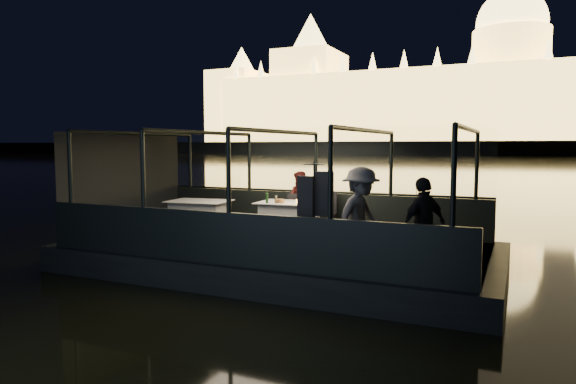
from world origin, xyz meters
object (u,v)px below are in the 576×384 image
at_px(chair_port_left, 292,213).
at_px(coat_stand, 314,213).
at_px(dining_table_aft, 200,215).
at_px(wine_bottle, 267,196).
at_px(chair_port_right, 324,215).
at_px(passenger_stripe, 361,217).
at_px(person_woman_coral, 318,200).
at_px(person_man_maroon, 301,200).
at_px(passenger_dark, 424,220).
at_px(dining_table_central, 291,219).

relative_size(chair_port_left, coat_stand, 0.50).
relative_size(dining_table_aft, wine_bottle, 5.19).
bearing_deg(chair_port_right, dining_table_aft, -170.21).
xyz_separation_m(chair_port_right, passenger_stripe, (1.66, -2.76, 0.40)).
xyz_separation_m(person_woman_coral, person_man_maroon, (-0.43, 0.00, 0.00)).
bearing_deg(chair_port_right, coat_stand, -79.23).
xyz_separation_m(person_man_maroon, passenger_dark, (3.36, -2.98, 0.10)).
height_order(person_man_maroon, wine_bottle, person_man_maroon).
height_order(chair_port_left, coat_stand, coat_stand).
bearing_deg(dining_table_central, passenger_stripe, -45.23).
bearing_deg(dining_table_aft, chair_port_right, 16.25).
xyz_separation_m(coat_stand, person_man_maroon, (-1.61, 3.25, -0.15)).
height_order(dining_table_aft, chair_port_right, chair_port_right).
bearing_deg(chair_port_right, wine_bottle, -145.97).
bearing_deg(dining_table_aft, coat_stand, -29.92).
relative_size(dining_table_central, wine_bottle, 5.39).
bearing_deg(wine_bottle, dining_table_central, 47.18).
bearing_deg(passenger_dark, person_woman_coral, -101.29).
xyz_separation_m(dining_table_aft, coat_stand, (3.74, -2.16, 0.51)).
distance_m(coat_stand, person_woman_coral, 3.46).
xyz_separation_m(dining_table_central, passenger_dark, (3.29, -2.26, 0.47)).
height_order(coat_stand, passenger_stripe, coat_stand).
bearing_deg(passenger_dark, person_man_maroon, -97.34).
xyz_separation_m(chair_port_right, passenger_dark, (2.66, -2.71, 0.40)).
height_order(person_woman_coral, passenger_dark, passenger_dark).
bearing_deg(chair_port_left, dining_table_aft, -157.80).
bearing_deg(coat_stand, dining_table_central, 121.57).
relative_size(person_woman_coral, passenger_dark, 0.88).
height_order(dining_table_central, wine_bottle, wine_bottle).
height_order(dining_table_central, coat_stand, coat_stand).
height_order(dining_table_aft, wine_bottle, wine_bottle).
distance_m(dining_table_aft, chair_port_left, 2.19).
xyz_separation_m(chair_port_right, coat_stand, (0.92, -2.98, 0.45)).
bearing_deg(passenger_stripe, passenger_dark, -70.62).
relative_size(chair_port_right, person_woman_coral, 0.70).
xyz_separation_m(dining_table_central, wine_bottle, (-0.39, -0.42, 0.53)).
bearing_deg(passenger_stripe, chair_port_left, 58.38).
bearing_deg(person_woman_coral, dining_table_central, -128.11).
relative_size(coat_stand, passenger_dark, 1.15).
distance_m(person_woman_coral, person_man_maroon, 0.43).
xyz_separation_m(passenger_stripe, passenger_dark, (1.01, 0.05, 0.00)).
distance_m(dining_table_central, passenger_dark, 4.02).
relative_size(chair_port_left, person_woman_coral, 0.65).
bearing_deg(chair_port_left, chair_port_right, 0.11).
xyz_separation_m(dining_table_central, chair_port_right, (0.63, 0.45, 0.06)).
distance_m(chair_port_left, passenger_dark, 4.41).
height_order(dining_table_central, chair_port_left, chair_port_left).
bearing_deg(passenger_dark, dining_table_central, -90.19).
bearing_deg(passenger_dark, chair_port_right, -101.23).
xyz_separation_m(dining_table_aft, passenger_dark, (5.49, -1.89, 0.47)).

